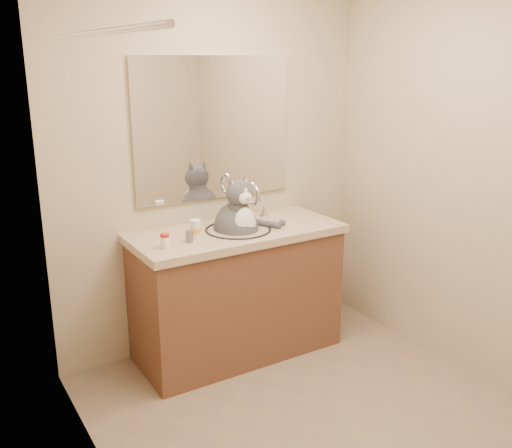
{
  "coord_description": "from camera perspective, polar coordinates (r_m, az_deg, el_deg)",
  "views": [
    {
      "loc": [
        -1.69,
        -2.02,
        1.88
      ],
      "look_at": [
        -0.05,
        0.65,
        0.97
      ],
      "focal_mm": 40.0,
      "sensor_mm": 36.0,
      "label": 1
    }
  ],
  "objects": [
    {
      "name": "grey_canister",
      "position": [
        3.35,
        -6.67,
        -1.22
      ],
      "size": [
        0.05,
        0.05,
        0.07
      ],
      "rotation": [
        0.0,
        0.0,
        -0.29
      ],
      "color": "slate",
      "rests_on": "vanity"
    },
    {
      "name": "shower_curtain",
      "position": [
        2.37,
        -13.83,
        -5.31
      ],
      "size": [
        0.02,
        1.3,
        1.93
      ],
      "color": "beige",
      "rests_on": "ground"
    },
    {
      "name": "mirror",
      "position": [
        3.69,
        -4.16,
        9.48
      ],
      "size": [
        1.1,
        0.02,
        0.9
      ],
      "primitive_type": "cube",
      "color": "white",
      "rests_on": "room"
    },
    {
      "name": "pill_bottle_orange",
      "position": [
        3.42,
        -6.07,
        -0.49
      ],
      "size": [
        0.07,
        0.07,
        0.11
      ],
      "rotation": [
        0.0,
        0.0,
        -0.09
      ],
      "color": "white",
      "rests_on": "vanity"
    },
    {
      "name": "vanity",
      "position": [
        3.72,
        -1.89,
        -6.54
      ],
      "size": [
        1.34,
        0.59,
        1.12
      ],
      "color": "brown",
      "rests_on": "ground"
    },
    {
      "name": "pill_bottle_redcap",
      "position": [
        3.25,
        -9.09,
        -1.67
      ],
      "size": [
        0.07,
        0.07,
        0.09
      ],
      "rotation": [
        0.0,
        0.0,
        -0.35
      ],
      "color": "white",
      "rests_on": "vanity"
    },
    {
      "name": "cat",
      "position": [
        3.57,
        -1.87,
        -0.22
      ],
      "size": [
        0.41,
        0.32,
        0.56
      ],
      "rotation": [
        0.0,
        0.0,
        0.04
      ],
      "color": "#45454A",
      "rests_on": "vanity"
    },
    {
      "name": "room",
      "position": [
        2.72,
        8.1,
        1.55
      ],
      "size": [
        2.22,
        2.52,
        2.42
      ],
      "color": "#7E6957",
      "rests_on": "ground"
    }
  ]
}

